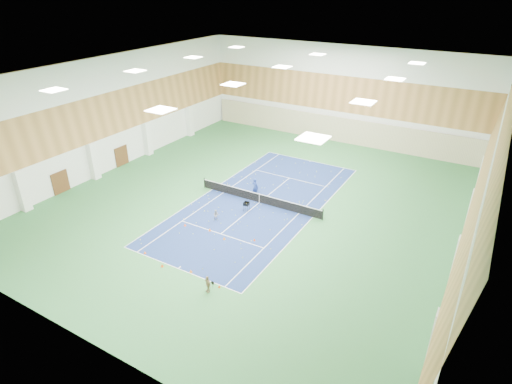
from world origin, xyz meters
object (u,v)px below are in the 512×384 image
coach (255,187)px  child_court (216,215)px  child_apron (208,284)px  tennis_net (259,197)px  ball_cart (246,207)px

coach → child_court: 5.86m
child_court → child_apron: bearing=-91.1°
child_court → child_apron: size_ratio=0.80×
coach → child_court: size_ratio=1.80×
child_court → child_apron: child_apron is taller
tennis_net → child_court: 5.01m
tennis_net → child_apron: child_apron is taller
coach → child_court: coach is taller
child_court → ball_cart: bearing=31.0°
ball_cart → child_apron: bearing=-80.5°
tennis_net → child_court: size_ratio=12.47×
ball_cart → child_court: bearing=-125.0°
tennis_net → child_court: (-1.60, -4.75, -0.04)m
tennis_net → child_court: tennis_net is taller
coach → ball_cart: coach is taller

